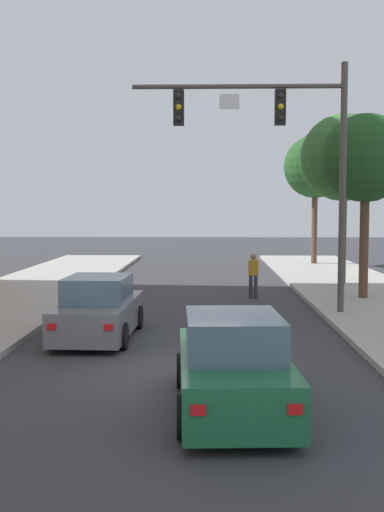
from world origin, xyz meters
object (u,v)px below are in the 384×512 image
Objects in this scene: car_following_green at (233,367)px; street_tree_second at (366,159)px; street_tree_farthest at (315,167)px; traffic_signal_mast at (283,141)px; car_lead_grey at (99,310)px; pedestrian_crossing_road at (253,274)px; street_tree_third at (344,158)px.

car_following_green is 13.91m from street_tree_second.
traffic_signal_mast is at bearing -102.66° from street_tree_farthest.
pedestrian_crossing_road is at bearing 58.57° from car_lead_grey.
street_tree_second is 0.91× the size of street_tree_third.
street_tree_third is (8.42, 10.81, 4.66)m from car_lead_grey.
pedestrian_crossing_road is 5.67m from street_tree_second.
car_lead_grey is at bearing -113.37° from street_tree_farthest.
traffic_signal_mast is 1.03× the size of street_tree_farthest.
street_tree_farthest reaches higher than pedestrian_crossing_road.
street_tree_third is at bearing 88.08° from street_tree_second.
car_following_green is at bearing -101.44° from traffic_signal_mast.
car_lead_grey is 8.51m from pedestrian_crossing_road.
traffic_signal_mast reaches higher than street_tree_second.
car_following_green is at bearing -107.61° from street_tree_third.
car_lead_grey is 22.86m from street_tree_farthest.
traffic_signal_mast is 1.74× the size of car_following_green.
street_tree_third reaches higher than pedestrian_crossing_road.
street_tree_second reaches higher than pedestrian_crossing_road.
street_tree_second is at bearing 67.37° from car_following_green.
car_following_green is 0.67× the size of street_tree_second.
pedestrian_crossing_road is 0.22× the size of street_tree_farthest.
traffic_signal_mast is 7.63m from car_lead_grey.
car_following_green is 0.59× the size of street_tree_farthest.
traffic_signal_mast is at bearing 34.32° from car_lead_grey.
street_tree_second is (8.27, 6.54, 4.30)m from car_lead_grey.
traffic_signal_mast reaches higher than pedestrian_crossing_road.
street_tree_third reaches higher than street_tree_second.
pedestrian_crossing_road is at bearing -138.24° from street_tree_third.
traffic_signal_mast is 10.37m from car_following_green.
street_tree_farthest is (0.44, 9.68, 0.26)m from street_tree_third.
traffic_signal_mast is 4.51m from street_tree_second.
street_tree_second is at bearing -10.70° from pedestrian_crossing_road.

